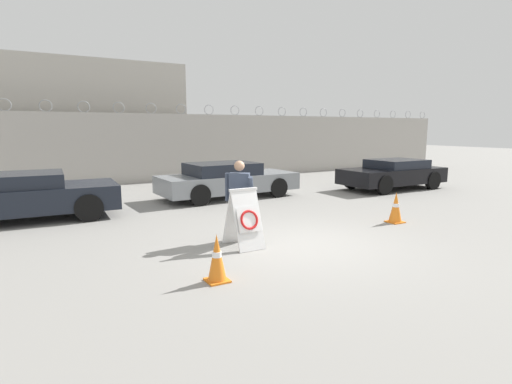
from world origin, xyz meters
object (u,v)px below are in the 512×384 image
at_px(parked_car_front_coupe, 28,196).
at_px(parked_car_rear_sedan, 227,180).
at_px(parked_car_far_side, 393,174).
at_px(security_guard, 239,197).
at_px(traffic_cone_near, 217,258).
at_px(barricade_sign, 244,218).
at_px(traffic_cone_mid, 396,208).

relative_size(parked_car_front_coupe, parked_car_rear_sedan, 0.89).
height_order(parked_car_front_coupe, parked_car_far_side, parked_car_front_coupe).
bearing_deg(security_guard, parked_car_rear_sedan, 103.27).
bearing_deg(traffic_cone_near, parked_car_front_coupe, 111.94).
xyz_separation_m(traffic_cone_near, parked_car_far_side, (9.91, 5.45, 0.23)).
xyz_separation_m(traffic_cone_near, parked_car_rear_sedan, (3.39, 6.82, 0.24)).
bearing_deg(parked_car_far_side, parked_car_front_coupe, -3.55).
xyz_separation_m(barricade_sign, parked_car_rear_sedan, (2.17, 5.40, 0.03)).
bearing_deg(parked_car_rear_sedan, barricade_sign, -114.60).
bearing_deg(barricade_sign, traffic_cone_mid, -1.47).
bearing_deg(parked_car_front_coupe, traffic_cone_near, -66.15).
bearing_deg(security_guard, barricade_sign, -70.61).
bearing_deg(security_guard, parked_car_far_side, 58.16).
height_order(parked_car_rear_sedan, parked_car_far_side, parked_car_rear_sedan).
relative_size(traffic_cone_mid, parked_car_front_coupe, 0.18).
height_order(traffic_cone_mid, parked_car_front_coupe, parked_car_front_coupe).
height_order(security_guard, parked_car_rear_sedan, security_guard).
relative_size(barricade_sign, parked_car_rear_sedan, 0.25).
distance_m(parked_car_front_coupe, parked_car_rear_sedan, 5.95).
bearing_deg(parked_car_rear_sedan, parked_car_far_side, -14.63).
bearing_deg(parked_car_rear_sedan, traffic_cone_mid, -71.24).
distance_m(barricade_sign, parked_car_rear_sedan, 5.82).
xyz_separation_m(traffic_cone_mid, parked_car_far_side, (4.38, 4.04, 0.22)).
bearing_deg(barricade_sign, parked_car_far_side, 23.54).
bearing_deg(parked_car_front_coupe, parked_car_rear_sedan, 7.16).
height_order(traffic_cone_near, parked_car_rear_sedan, parked_car_rear_sedan).
xyz_separation_m(barricade_sign, traffic_cone_near, (-1.23, -1.42, -0.22)).
xyz_separation_m(parked_car_front_coupe, parked_car_far_side, (12.44, -0.83, -0.03)).
bearing_deg(parked_car_rear_sedan, traffic_cone_near, -119.19).
height_order(traffic_cone_mid, parked_car_rear_sedan, parked_car_rear_sedan).
xyz_separation_m(barricade_sign, traffic_cone_mid, (4.30, -0.01, -0.21)).
bearing_deg(traffic_cone_near, security_guard, 54.43).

